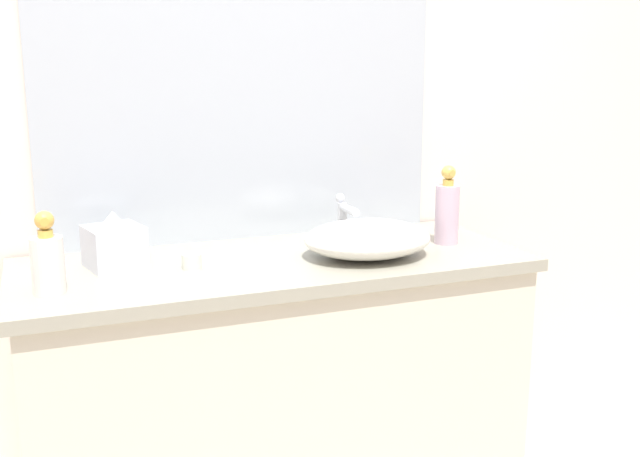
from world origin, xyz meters
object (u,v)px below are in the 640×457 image
(tissue_box, at_px, (114,244))
(candle_jar, at_px, (192,261))
(lotion_bottle, at_px, (48,260))
(sink_basin, at_px, (368,239))
(soap_dispenser, at_px, (447,210))

(tissue_box, bearing_deg, candle_jar, -25.72)
(tissue_box, relative_size, candle_jar, 3.21)
(lotion_bottle, bearing_deg, tissue_box, 46.09)
(sink_basin, distance_m, candle_jar, 0.49)
(sink_basin, xyz_separation_m, candle_jar, (-0.49, 0.05, -0.03))
(tissue_box, height_order, candle_jar, tissue_box)
(soap_dispenser, bearing_deg, candle_jar, 179.99)
(soap_dispenser, xyz_separation_m, tissue_box, (-0.96, 0.09, -0.04))
(sink_basin, height_order, soap_dispenser, soap_dispenser)
(sink_basin, distance_m, lotion_bottle, 0.84)
(lotion_bottle, bearing_deg, sink_basin, 2.34)
(soap_dispenser, distance_m, candle_jar, 0.78)
(sink_basin, distance_m, soap_dispenser, 0.29)
(sink_basin, xyz_separation_m, lotion_bottle, (-0.84, -0.03, 0.03))
(lotion_bottle, distance_m, candle_jar, 0.37)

